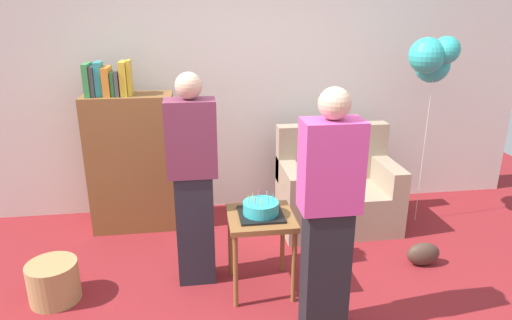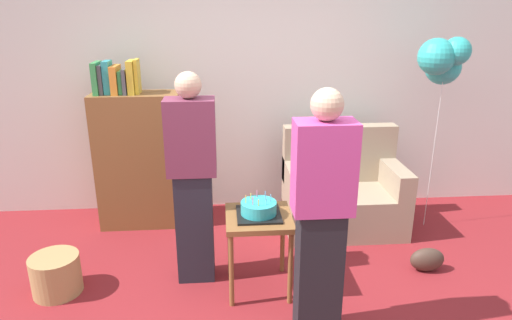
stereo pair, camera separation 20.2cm
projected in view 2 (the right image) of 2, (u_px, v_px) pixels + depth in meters
The scene contains 10 objects.
wall_back at pixel (252, 79), 4.57m from camera, with size 6.00×0.10×2.70m, color silver.
couch at pixel (342, 193), 4.35m from camera, with size 1.10×0.70×0.96m.
bookshelf at pixel (139, 157), 4.31m from camera, with size 0.80×0.36×1.61m.
side_table at pixel (259, 227), 3.32m from camera, with size 0.48×0.48×0.61m.
birthday_cake at pixel (259, 209), 3.27m from camera, with size 0.32×0.32×0.17m.
person_blowing_candles at pixel (193, 179), 3.36m from camera, with size 0.36×0.22×1.63m.
person_holding_cake at pixel (321, 218), 2.75m from camera, with size 0.36×0.22×1.63m.
wicker_basket at pixel (56, 274), 3.38m from camera, with size 0.36×0.36×0.30m, color #A88451.
handbag at pixel (427, 260), 3.67m from camera, with size 0.28×0.14×0.20m, color #473328.
balloon_bunch at pixel (443, 60), 3.95m from camera, with size 0.47×0.47×1.81m.
Camera 2 is at (-0.32, -2.52, 2.06)m, focal length 31.72 mm.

